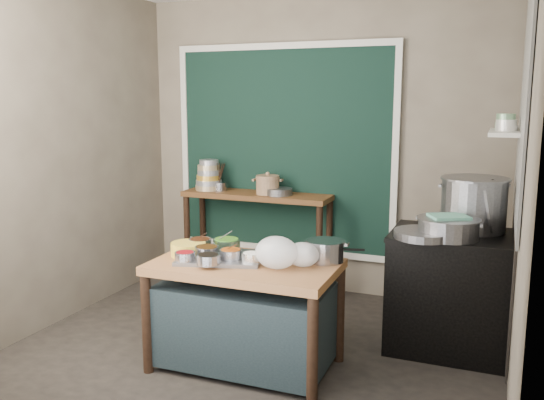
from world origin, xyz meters
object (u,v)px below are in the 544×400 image
at_px(utensil_cup, 220,186).
at_px(steamer, 448,228).
at_px(ceramic_crock, 268,186).
at_px(yellow_basin, 188,249).
at_px(prep_table, 245,315).
at_px(back_counter, 257,241).
at_px(stove_block, 453,294).
at_px(saucepan, 326,251).
at_px(stock_pot, 474,204).
at_px(condiment_tray, 221,258).

height_order(utensil_cup, steamer, utensil_cup).
bearing_deg(ceramic_crock, yellow_basin, -88.84).
height_order(prep_table, back_counter, back_counter).
height_order(stove_block, saucepan, saucepan).
height_order(stove_block, yellow_basin, stove_block).
xyz_separation_m(back_counter, stock_pot, (2.00, -0.56, 0.60)).
height_order(condiment_tray, steamer, steamer).
distance_m(prep_table, utensil_cup, 1.96).
height_order(condiment_tray, saucepan, saucepan).
relative_size(back_counter, condiment_tray, 2.54).
relative_size(stove_block, saucepan, 3.37).
relative_size(condiment_tray, yellow_basin, 2.33).
distance_m(condiment_tray, steamer, 1.60).
relative_size(prep_table, condiment_tray, 2.19).
xyz_separation_m(stock_pot, steamer, (-0.14, -0.33, -0.13)).
bearing_deg(prep_table, stock_pot, 35.25).
bearing_deg(condiment_tray, back_counter, 104.71).
distance_m(yellow_basin, utensil_cup, 1.67).
distance_m(back_counter, steamer, 2.11).
distance_m(utensil_cup, steamer, 2.41).
bearing_deg(ceramic_crock, saucepan, -53.60).
relative_size(prep_table, saucepan, 4.67).
distance_m(condiment_tray, yellow_basin, 0.26).
bearing_deg(saucepan, stove_block, 21.73).
bearing_deg(utensil_cup, stove_block, -17.53).
bearing_deg(stock_pot, prep_table, -144.01).
bearing_deg(prep_table, condiment_tray, 176.79).
bearing_deg(saucepan, back_counter, 113.55).
bearing_deg(ceramic_crock, prep_table, -73.02).
bearing_deg(stove_block, stock_pot, 59.27).
distance_m(prep_table, stock_pot, 1.87).
height_order(utensil_cup, stock_pot, stock_pot).
distance_m(stock_pot, steamer, 0.38).
bearing_deg(yellow_basin, condiment_tray, -0.49).
height_order(prep_table, stock_pot, stock_pot).
bearing_deg(stove_block, saucepan, -142.58).
distance_m(yellow_basin, ceramic_crock, 1.56).
height_order(back_counter, stock_pot, stock_pot).
distance_m(ceramic_crock, stock_pot, 1.95).
bearing_deg(stock_pot, back_counter, 164.24).
bearing_deg(yellow_basin, stove_block, 25.72).
xyz_separation_m(yellow_basin, stock_pot, (1.84, 1.01, 0.28)).
xyz_separation_m(condiment_tray, saucepan, (0.68, 0.23, 0.06)).
xyz_separation_m(utensil_cup, ceramic_crock, (0.51, -0.02, 0.04)).
distance_m(back_counter, stock_pot, 2.16).
relative_size(back_counter, utensil_cup, 10.36).
xyz_separation_m(prep_table, stove_block, (1.30, 0.85, 0.05)).
height_order(prep_table, steamer, steamer).
xyz_separation_m(back_counter, yellow_basin, (0.16, -1.57, 0.32)).
bearing_deg(steamer, yellow_basin, -158.23).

